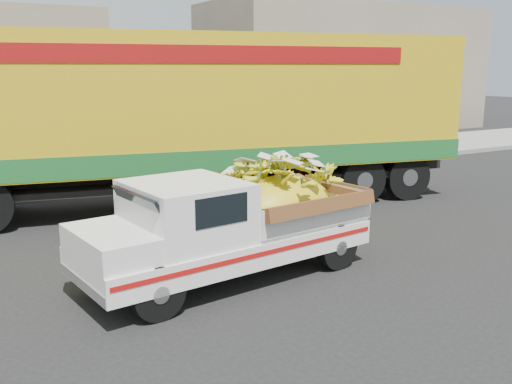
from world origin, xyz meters
TOP-DOWN VIEW (x-y plane):
  - ground at (0.00, 0.00)m, footprint 100.00×100.00m
  - curb at (0.00, 7.67)m, footprint 60.00×0.25m
  - sidewalk at (0.00, 9.77)m, footprint 60.00×4.00m
  - building_right at (14.00, 16.67)m, footprint 14.00×6.00m
  - pickup_truck at (-0.50, 0.82)m, footprint 4.58×2.13m
  - semi_trailer at (0.87, 5.21)m, footprint 12.09×4.84m

SIDE VIEW (x-z plane):
  - ground at x=0.00m, z-range 0.00..0.00m
  - sidewalk at x=0.00m, z-range 0.00..0.14m
  - curb at x=0.00m, z-range 0.00..0.15m
  - pickup_truck at x=-0.50m, z-range 0.06..1.61m
  - semi_trailer at x=0.87m, z-range 0.22..4.02m
  - building_right at x=14.00m, z-range 0.00..6.00m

